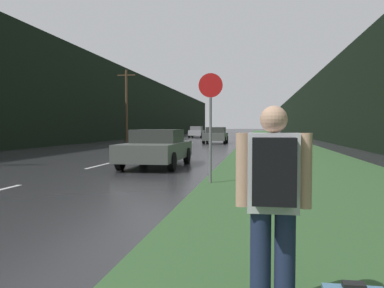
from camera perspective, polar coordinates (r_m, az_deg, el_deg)
The scene contains 13 objects.
grass_verge at distance 40.66m, azimuth 11.33°, elevation 0.30°, with size 6.00×240.00×0.02m, color #33562D.
lane_stripe_c at distance 16.20m, azimuth -12.58°, elevation -2.88°, with size 0.12×3.00×0.01m, color silver.
lane_stripe_d at distance 22.83m, azimuth -6.05°, elevation -1.31°, with size 0.12×3.00×0.01m, color silver.
lane_stripe_e at distance 29.63m, azimuth -2.50°, elevation -0.45°, with size 0.12×3.00×0.01m, color silver.
lane_stripe_f at distance 36.50m, azimuth -0.27°, elevation 0.09°, with size 0.12×3.00×0.01m, color silver.
treeline_far_side at distance 53.30m, azimuth -8.92°, elevation 5.37°, with size 2.00×140.00×8.51m, color black.
treeline_near_side at distance 51.21m, azimuth 17.69°, elevation 4.81°, with size 2.00×140.00×7.45m, color black.
utility_pole_far at distance 40.24m, azimuth -9.19°, elevation 5.45°, with size 1.80×0.24×7.01m.
stop_sign at distance 10.61m, azimuth 2.61°, elevation 3.74°, with size 0.63×0.07×2.88m.
hitchhiker_with_backpack at distance 3.15m, azimuth 11.34°, elevation -7.44°, with size 0.57×0.40×1.64m.
car_passing_near at distance 15.25m, azimuth -4.99°, elevation -0.52°, with size 2.02×4.68×1.38m.
car_passing_far at distance 36.72m, azimuth 3.35°, elevation 1.24°, with size 2.04×4.19×1.46m.
car_oncoming at distance 55.65m, azimuth 0.65°, elevation 1.71°, with size 1.84×4.06×1.58m.
Camera 1 is at (5.99, -0.61, 1.48)m, focal length 38.00 mm.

